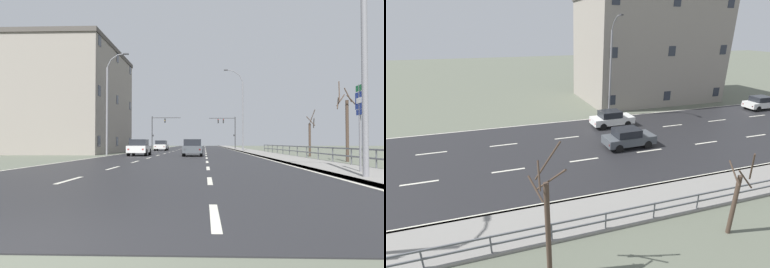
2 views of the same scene
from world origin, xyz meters
TOP-DOWN VIEW (x-y plane):
  - guardrail at (9.85, 23.39)m, footprint 0.07×33.80m
  - street_lamp_left_bank at (-7.46, 29.87)m, footprint 2.26×0.24m
  - car_mid_centre at (-4.07, 28.59)m, footprint 1.90×4.14m
  - car_near_right at (-4.42, 47.94)m, footprint 1.86×4.11m
  - car_distant at (1.05, 27.78)m, footprint 1.91×4.14m
  - brick_building at (-14.09, 37.87)m, footprint 11.10×17.21m
  - bare_tree_near at (11.56, 19.04)m, footprint 1.29×1.39m
  - bare_tree_mid at (11.77, 27.52)m, footprint 0.92×0.99m

SIDE VIEW (x-z plane):
  - guardrail at x=9.85m, z-range 0.21..1.21m
  - car_mid_centre at x=-4.07m, z-range 0.02..1.59m
  - car_near_right at x=-4.42m, z-range 0.02..1.59m
  - car_distant at x=1.05m, z-range 0.02..1.59m
  - bare_tree_mid at x=11.77m, z-range -0.40..3.89m
  - bare_tree_near at x=11.56m, z-range -0.33..5.13m
  - street_lamp_left_bank at x=-7.46m, z-range -0.08..10.18m
  - brick_building at x=-14.09m, z-range 0.01..12.87m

